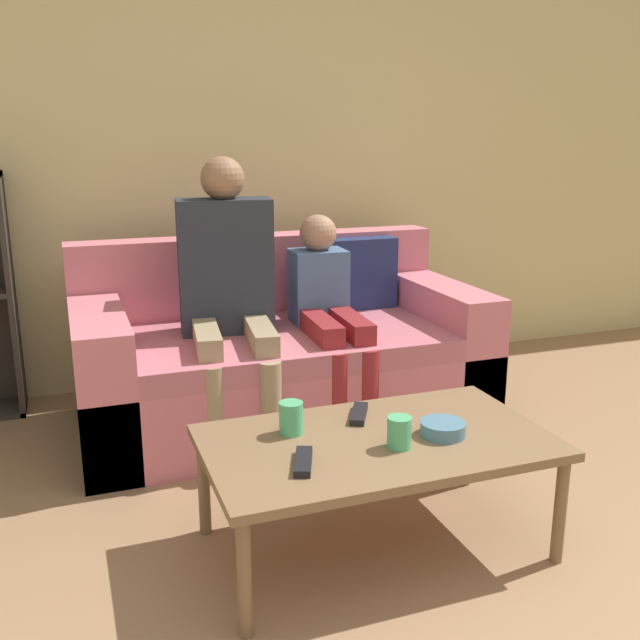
% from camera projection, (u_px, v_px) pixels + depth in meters
% --- Properties ---
extents(wall_back, '(12.00, 0.06, 2.60)m').
position_uv_depth(wall_back, '(221.00, 137.00, 3.72)').
color(wall_back, beige).
rests_on(wall_back, ground_plane).
extents(couch, '(1.84, 0.95, 0.83)m').
position_uv_depth(couch, '(280.00, 359.00, 3.37)').
color(couch, '#D1707F').
rests_on(couch, ground_plane).
extents(coffee_table, '(1.09, 0.63, 0.39)m').
position_uv_depth(coffee_table, '(377.00, 448.00, 2.26)').
color(coffee_table, brown).
rests_on(coffee_table, ground_plane).
extents(person_adult, '(0.44, 0.68, 1.23)m').
position_uv_depth(person_adult, '(228.00, 279.00, 3.11)').
color(person_adult, '#9E8966').
rests_on(person_adult, ground_plane).
extents(person_child, '(0.27, 0.66, 0.96)m').
position_uv_depth(person_child, '(328.00, 307.00, 3.24)').
color(person_child, maroon).
rests_on(person_child, ground_plane).
extents(cup_near, '(0.08, 0.08, 0.11)m').
position_uv_depth(cup_near, '(291.00, 418.00, 2.28)').
color(cup_near, '#4CB77A').
rests_on(cup_near, coffee_table).
extents(cup_far, '(0.08, 0.08, 0.10)m').
position_uv_depth(cup_far, '(399.00, 432.00, 2.18)').
color(cup_far, '#4CB77A').
rests_on(cup_far, coffee_table).
extents(tv_remote_0, '(0.12, 0.17, 0.02)m').
position_uv_depth(tv_remote_0, '(359.00, 414.00, 2.42)').
color(tv_remote_0, black).
rests_on(tv_remote_0, coffee_table).
extents(tv_remote_1, '(0.11, 0.18, 0.02)m').
position_uv_depth(tv_remote_1, '(303.00, 462.00, 2.07)').
color(tv_remote_1, black).
rests_on(tv_remote_1, coffee_table).
extents(snack_bowl, '(0.15, 0.15, 0.05)m').
position_uv_depth(snack_bowl, '(443.00, 429.00, 2.27)').
color(snack_bowl, teal).
rests_on(snack_bowl, coffee_table).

